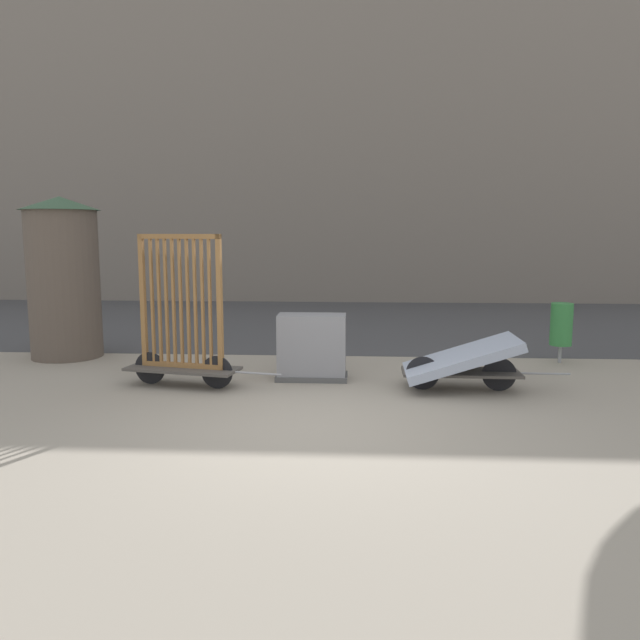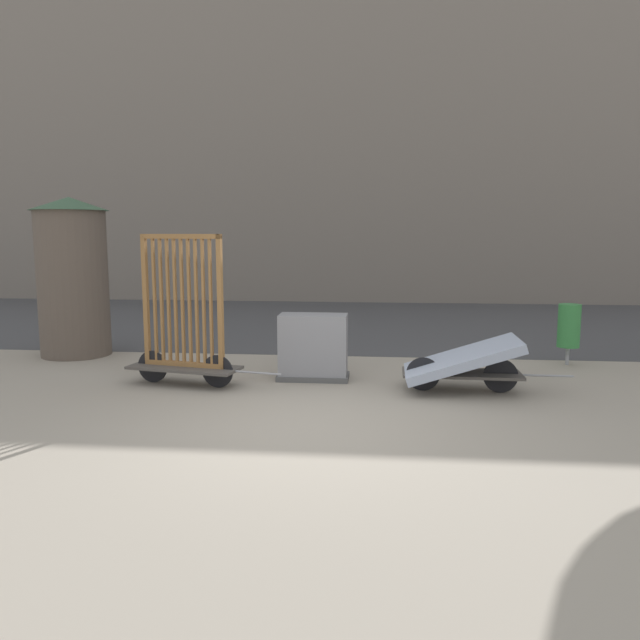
# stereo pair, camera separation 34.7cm
# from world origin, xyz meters

# --- Properties ---
(ground_plane) EXTENTS (60.00, 60.00, 0.00)m
(ground_plane) POSITION_xyz_m (0.00, 0.00, 0.00)
(ground_plane) COLOR gray
(road_strip) EXTENTS (56.00, 8.82, 0.01)m
(road_strip) POSITION_xyz_m (0.00, 8.67, 0.00)
(road_strip) COLOR #424244
(road_strip) RESTS_ON ground_plane
(building_facade) EXTENTS (48.00, 4.00, 9.73)m
(building_facade) POSITION_xyz_m (0.00, 15.08, 4.86)
(building_facade) COLOR slate
(building_facade) RESTS_ON ground_plane
(bike_cart_with_bedframe) EXTENTS (2.38, 0.92, 2.23)m
(bike_cart_with_bedframe) POSITION_xyz_m (-2.02, 1.88, 0.78)
(bike_cart_with_bedframe) COLOR #4C4742
(bike_cart_with_bedframe) RESTS_ON ground_plane
(bike_cart_with_mattress) EXTENTS (2.37, 1.06, 0.79)m
(bike_cart_with_mattress) POSITION_xyz_m (2.03, 1.88, 0.43)
(bike_cart_with_mattress) COLOR #4C4742
(bike_cart_with_mattress) RESTS_ON ground_plane
(utility_cabinet) EXTENTS (1.10, 0.55, 1.01)m
(utility_cabinet) POSITION_xyz_m (-0.16, 2.42, 0.47)
(utility_cabinet) COLOR #4C4C4C
(utility_cabinet) RESTS_ON ground_plane
(trash_bin) EXTENTS (0.37, 0.37, 1.04)m
(trash_bin) POSITION_xyz_m (4.07, 3.91, 0.67)
(trash_bin) COLOR gray
(trash_bin) RESTS_ON ground_plane
(advertising_column) EXTENTS (1.39, 1.39, 2.88)m
(advertising_column) POSITION_xyz_m (-4.73, 3.91, 1.47)
(advertising_column) COLOR brown
(advertising_column) RESTS_ON ground_plane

